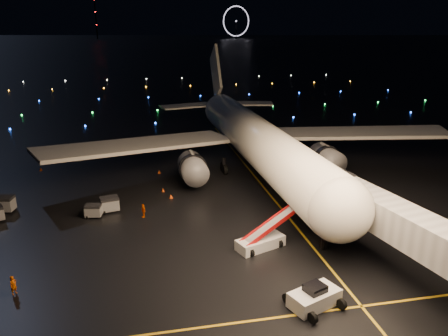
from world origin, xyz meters
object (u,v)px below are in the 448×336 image
Objects in this scene: crew_a at (13,285)px; baggage_cart_3 at (4,204)px; baggage_cart_0 at (109,204)px; baggage_cart_1 at (93,211)px; airliner at (250,112)px; crew_c at (143,211)px; pushback_tug at (315,296)px; belt_loader at (261,232)px.

baggage_cart_3 reaches higher than crew_a.
crew_a is 0.79× the size of baggage_cart_0.
baggage_cart_1 is 11.26m from baggage_cart_3.
airliner reaches higher than crew_c.
pushback_tug is 24.68m from crew_a.
baggage_cart_1 is at bearing -125.60° from crew_c.
baggage_cart_3 is (-27.62, 14.81, -0.81)m from belt_loader.
baggage_cart_0 is 12.61m from baggage_cart_3.
baggage_cart_0 is (-20.73, -13.35, -7.96)m from airliner.
airliner is 24.45m from crew_c.
baggage_cart_1 is at bearing -148.27° from airliner.
belt_loader is 19.64m from baggage_cart_0.
baggage_cart_0 is at bearing 11.66° from crew_a.
pushback_tug reaches higher than crew_c.
crew_c is at bearing -44.48° from baggage_cart_0.
baggage_cart_3 reaches higher than crew_c.
crew_c is 0.92× the size of baggage_cart_1.
baggage_cart_1 is 0.81× the size of baggage_cart_3.
baggage_cart_0 is at bearing -0.37° from baggage_cart_3.
airliner is 36.86m from pushback_tug.
baggage_cart_0 is at bearing -146.07° from crew_c.
crew_c is at bearing -0.84° from baggage_cart_1.
baggage_cart_0 reaches higher than baggage_cart_1.
pushback_tug is 2.41× the size of crew_a.
baggage_cart_0 is at bearing 120.48° from belt_loader.
baggage_cart_3 is at bearing 171.53° from baggage_cart_1.
baggage_cart_3 is at bearing 51.61° from crew_a.
crew_a is at bearing -134.79° from airliner.
baggage_cart_3 is at bearing 156.61° from baggage_cart_0.
belt_loader reaches higher than baggage_cart_3.
baggage_cart_1 is (5.26, 14.65, -0.08)m from crew_a.
crew_c is at bearing -6.02° from baggage_cart_3.
belt_loader is 22.59m from crew_a.
crew_a is 0.93× the size of baggage_cart_1.
airliner is at bearing 109.67° from crew_c.
crew_c is at bearing 101.44° from pushback_tug.
pushback_tug is 2.25× the size of baggage_cart_1.
airliner is 27.20m from belt_loader.
airliner is 8.61× the size of belt_loader.
baggage_cart_3 is (-5.35, 18.42, 0.10)m from crew_a.
crew_c is (-16.79, -15.85, -8.04)m from airliner.
baggage_cart_1 is at bearing -8.61° from baggage_cart_3.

